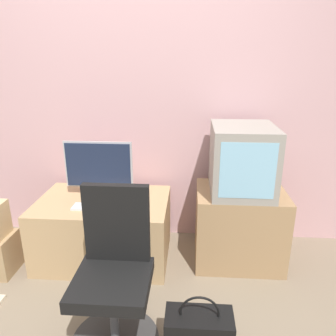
% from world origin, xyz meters
% --- Properties ---
extents(wall_back, '(4.40, 0.05, 2.60)m').
position_xyz_m(wall_back, '(0.00, 1.32, 1.30)').
color(wall_back, '#CC9EA3').
rests_on(wall_back, ground_plane).
extents(desk, '(1.00, 0.67, 0.49)m').
position_xyz_m(desk, '(-0.21, 0.89, 0.25)').
color(desk, tan).
rests_on(desk, ground_plane).
extents(side_stand, '(0.66, 0.51, 0.58)m').
position_xyz_m(side_stand, '(0.84, 0.93, 0.29)').
color(side_stand, '#A37F56').
rests_on(side_stand, ground_plane).
extents(main_monitor, '(0.53, 0.23, 0.44)m').
position_xyz_m(main_monitor, '(-0.25, 0.99, 0.70)').
color(main_monitor, '#B2B2B7').
rests_on(main_monitor, desk).
extents(keyboard, '(0.32, 0.12, 0.01)m').
position_xyz_m(keyboard, '(-0.23, 0.75, 0.50)').
color(keyboard, silver).
rests_on(keyboard, desk).
extents(mouse, '(0.07, 0.04, 0.03)m').
position_xyz_m(mouse, '(0.01, 0.74, 0.51)').
color(mouse, black).
rests_on(mouse, desk).
extents(crt_tv, '(0.45, 0.53, 0.49)m').
position_xyz_m(crt_tv, '(0.83, 0.94, 0.83)').
color(crt_tv, gray).
rests_on(crt_tv, side_stand).
extents(office_chair, '(0.49, 0.49, 0.89)m').
position_xyz_m(office_chair, '(0.06, 0.10, 0.37)').
color(office_chair, '#333333').
rests_on(office_chair, ground_plane).
extents(handbag, '(0.35, 0.18, 0.40)m').
position_xyz_m(handbag, '(0.52, -0.02, 0.15)').
color(handbag, black).
rests_on(handbag, ground_plane).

